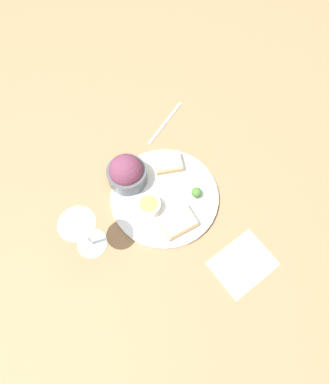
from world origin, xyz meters
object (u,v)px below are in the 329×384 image
object	(u,v)px
sauce_ramekin	(149,206)
cheese_toast_near	(179,221)
salad_bowl	(127,173)
napkin	(243,263)
fork	(165,122)
wine_glass	(82,231)
cheese_toast_far	(168,163)

from	to	relation	value
sauce_ramekin	cheese_toast_near	distance (m)	0.09
sauce_ramekin	salad_bowl	bearing A→B (deg)	101.79
salad_bowl	cheese_toast_near	distance (m)	0.19
napkin	fork	distance (m)	0.48
wine_glass	fork	size ratio (longest dim) A/B	0.98
napkin	wine_glass	bearing A→B (deg)	148.92
cheese_toast_far	napkin	world-z (taller)	cheese_toast_far
cheese_toast_far	fork	distance (m)	0.16
cheese_toast_near	fork	size ratio (longest dim) A/B	0.58
cheese_toast_near	wine_glass	bearing A→B (deg)	169.43
napkin	sauce_ramekin	bearing A→B (deg)	125.24
cheese_toast_near	cheese_toast_far	distance (m)	0.18
salad_bowl	wine_glass	world-z (taller)	wine_glass
salad_bowl	napkin	world-z (taller)	salad_bowl
wine_glass	fork	bearing A→B (deg)	40.64
salad_bowl	fork	world-z (taller)	salad_bowl
napkin	fork	bearing A→B (deg)	90.55
salad_bowl	fork	distance (m)	0.24
cheese_toast_near	cheese_toast_far	size ratio (longest dim) A/B	1.07
wine_glass	cheese_toast_far	bearing A→B (deg)	25.57
napkin	salad_bowl	bearing A→B (deg)	118.80
salad_bowl	napkin	xyz separation A→B (m)	(0.18, -0.33, -0.05)
salad_bowl	wine_glass	size ratio (longest dim) A/B	0.69
napkin	fork	xyz separation A→B (m)	(-0.00, 0.48, 0.00)
sauce_ramekin	cheese_toast_far	size ratio (longest dim) A/B	0.69
sauce_ramekin	cheese_toast_far	bearing A→B (deg)	45.61
salad_bowl	cheese_toast_near	size ratio (longest dim) A/B	1.15
wine_glass	napkin	world-z (taller)	wine_glass
sauce_ramekin	wine_glass	bearing A→B (deg)	-170.89
wine_glass	napkin	xyz separation A→B (m)	(0.33, -0.20, -0.10)
wine_glass	napkin	bearing A→B (deg)	-31.08
sauce_ramekin	cheese_toast_far	distance (m)	0.14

